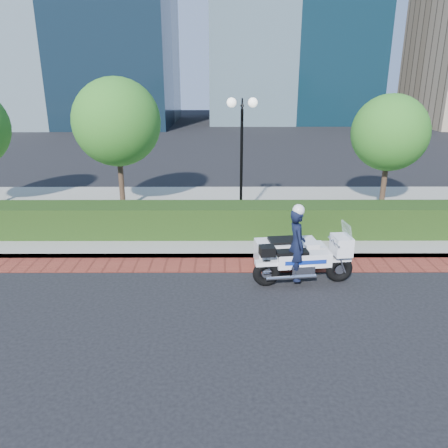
{
  "coord_description": "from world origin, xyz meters",
  "views": [
    {
      "loc": [
        0.36,
        -9.71,
        5.04
      ],
      "look_at": [
        0.39,
        2.15,
        1.0
      ],
      "focal_mm": 35.0,
      "sensor_mm": 36.0,
      "label": 1
    }
  ],
  "objects_px": {
    "lamppost": "(242,140)",
    "tree_c": "(390,133)",
    "police_motorcycle": "(296,252)",
    "tree_b": "(117,122)"
  },
  "relations": [
    {
      "from": "lamppost",
      "to": "tree_c",
      "type": "distance_m",
      "value": 5.65
    },
    {
      "from": "police_motorcycle",
      "to": "tree_b",
      "type": "bearing_deg",
      "value": 127.65
    },
    {
      "from": "tree_b",
      "to": "police_motorcycle",
      "type": "distance_m",
      "value": 8.59
    },
    {
      "from": "lamppost",
      "to": "tree_c",
      "type": "height_order",
      "value": "tree_c"
    },
    {
      "from": "tree_b",
      "to": "tree_c",
      "type": "distance_m",
      "value": 10.01
    },
    {
      "from": "lamppost",
      "to": "tree_b",
      "type": "distance_m",
      "value": 4.71
    },
    {
      "from": "lamppost",
      "to": "police_motorcycle",
      "type": "height_order",
      "value": "lamppost"
    },
    {
      "from": "police_motorcycle",
      "to": "lamppost",
      "type": "bearing_deg",
      "value": 98.34
    },
    {
      "from": "lamppost",
      "to": "tree_b",
      "type": "bearing_deg",
      "value": 163.89
    },
    {
      "from": "lamppost",
      "to": "tree_c",
      "type": "xyz_separation_m",
      "value": [
        5.5,
        1.3,
        0.09
      ]
    }
  ]
}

